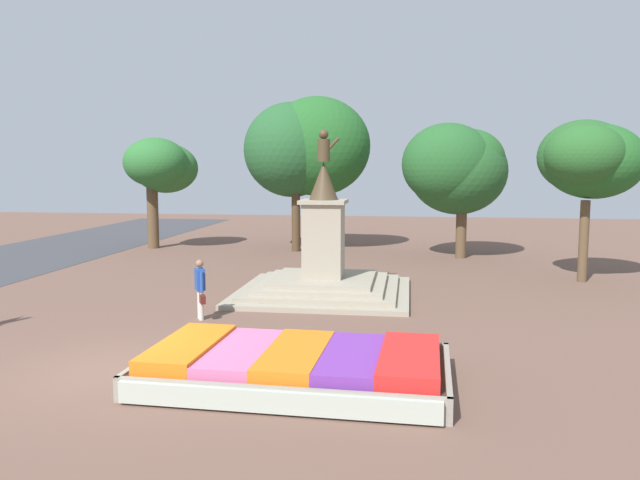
# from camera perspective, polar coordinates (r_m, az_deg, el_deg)

# --- Properties ---
(ground_plane) EXTENTS (79.77, 79.77, 0.00)m
(ground_plane) POSITION_cam_1_polar(r_m,az_deg,el_deg) (13.30, -18.47, -11.37)
(ground_plane) COLOR brown
(flower_planter) EXTENTS (5.84, 3.46, 0.69)m
(flower_planter) POSITION_cam_1_polar(r_m,az_deg,el_deg) (11.96, -2.28, -11.53)
(flower_planter) COLOR #38281C
(flower_planter) RESTS_ON ground_plane
(statue_monument) EXTENTS (5.42, 5.42, 5.20)m
(statue_monument) POSITION_cam_1_polar(r_m,az_deg,el_deg) (19.83, 0.33, -2.55)
(statue_monument) COLOR gray
(statue_monument) RESTS_ON ground_plane
(pedestrian_with_handbag) EXTENTS (0.46, 0.66, 1.61)m
(pedestrian_with_handbag) POSITION_cam_1_polar(r_m,az_deg,el_deg) (16.86, -10.90, -4.17)
(pedestrian_with_handbag) COLOR beige
(pedestrian_with_handbag) RESTS_ON ground_plane
(park_tree_far_left) EXTENTS (6.13, 5.09, 7.40)m
(park_tree_far_left) POSITION_cam_1_polar(r_m,az_deg,el_deg) (30.43, -1.39, 8.34)
(park_tree_far_left) COLOR #4C3823
(park_tree_far_left) RESTS_ON ground_plane
(park_tree_behind_statue) EXTENTS (3.27, 3.80, 5.44)m
(park_tree_behind_statue) POSITION_cam_1_polar(r_m,az_deg,el_deg) (31.65, -14.36, 6.53)
(park_tree_behind_statue) COLOR brown
(park_tree_behind_statue) RESTS_ON ground_plane
(park_tree_far_right) EXTENTS (4.66, 4.63, 5.95)m
(park_tree_far_right) POSITION_cam_1_polar(r_m,az_deg,el_deg) (28.38, 12.34, 6.52)
(park_tree_far_right) COLOR brown
(park_tree_far_right) RESTS_ON ground_plane
(park_tree_street_side) EXTENTS (3.67, 3.99, 5.70)m
(park_tree_street_side) POSITION_cam_1_polar(r_m,az_deg,el_deg) (23.91, 23.36, 6.84)
(park_tree_street_side) COLOR brown
(park_tree_street_side) RESTS_ON ground_plane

